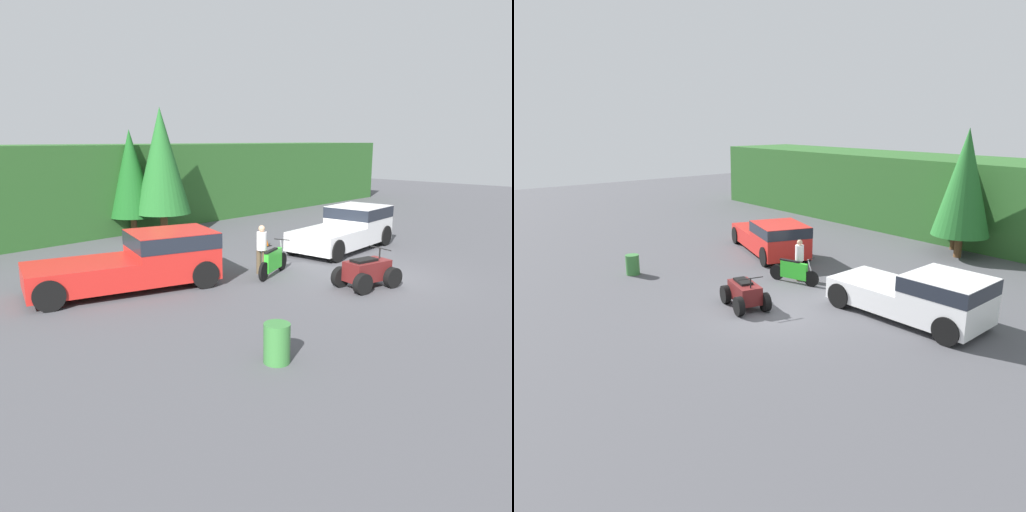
% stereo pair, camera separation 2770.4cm
% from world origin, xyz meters
% --- Properties ---
extents(ground_plane, '(80.00, 80.00, 0.00)m').
position_xyz_m(ground_plane, '(0.00, 0.00, 0.00)').
color(ground_plane, '#4C4C51').
extents(hillside_backdrop, '(44.00, 6.00, 4.42)m').
position_xyz_m(hillside_backdrop, '(0.00, 16.00, 2.21)').
color(hillside_backdrop, '#2D6028').
rests_on(hillside_backdrop, ground_plane).
extents(tree_left, '(2.27, 2.27, 5.16)m').
position_xyz_m(tree_left, '(-1.10, 12.78, 3.03)').
color(tree_left, brown).
rests_on(tree_left, ground_plane).
extents(tree_mid_left, '(2.73, 2.73, 6.20)m').
position_xyz_m(tree_mid_left, '(-0.11, 11.60, 3.64)').
color(tree_mid_left, brown).
rests_on(tree_mid_left, ground_plane).
extents(pickup_truck_red, '(6.26, 3.95, 1.77)m').
position_xyz_m(pickup_truck_red, '(-6.03, 4.70, 0.95)').
color(pickup_truck_red, red).
rests_on(pickup_truck_red, ground_plane).
extents(pickup_truck_second, '(5.49, 2.61, 1.77)m').
position_xyz_m(pickup_truck_second, '(3.66, 3.28, 0.95)').
color(pickup_truck_second, white).
rests_on(pickup_truck_second, ground_plane).
extents(dirt_bike, '(2.22, 0.94, 1.16)m').
position_xyz_m(dirt_bike, '(-2.05, 2.63, 0.48)').
color(dirt_bike, black).
rests_on(dirt_bike, ground_plane).
extents(quad_atv, '(2.24, 1.64, 1.25)m').
position_xyz_m(quad_atv, '(-1.09, -0.54, 0.50)').
color(quad_atv, black).
rests_on(quad_atv, ground_plane).
extents(rider_person, '(0.50, 0.50, 1.76)m').
position_xyz_m(rider_person, '(-2.20, 3.06, 0.95)').
color(rider_person, brown).
rests_on(rider_person, ground_plane).
extents(traffic_cone, '(0.42, 0.42, 0.55)m').
position_xyz_m(traffic_cone, '(1.42, 6.16, 0.25)').
color(traffic_cone, black).
rests_on(traffic_cone, ground_plane).
extents(steel_barrel, '(0.58, 0.58, 0.88)m').
position_xyz_m(steel_barrel, '(-7.31, -2.10, 0.44)').
color(steel_barrel, '#387A38').
rests_on(steel_barrel, ground_plane).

